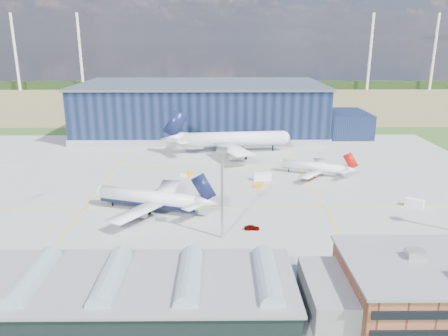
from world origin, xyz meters
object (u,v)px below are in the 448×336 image
airliner_widebody (233,132)px  gse_cart_a (240,155)px  gse_cart_b (183,175)px  gse_van_b (415,203)px  gse_tug_b (259,185)px  gse_tug_c (188,174)px  car_b (444,243)px  hangar (207,111)px  car_a (252,228)px  airliner_navy (148,190)px  gse_van_a (262,177)px  airliner_red (314,162)px  light_mast_center (222,179)px

airliner_widebody → gse_cart_a: airliner_widebody is taller
gse_cart_b → gse_van_b: bearing=-82.2°
gse_tug_b → gse_tug_c: bearing=179.0°
airliner_widebody → gse_cart_a: bearing=-76.2°
gse_van_b → car_b: (-3.82, -25.30, -0.51)m
gse_cart_a → gse_van_b: 74.95m
hangar → car_a: bearing=-82.9°
airliner_navy → gse_cart_a: 66.06m
airliner_navy → car_b: bearing=-179.2°
gse_cart_a → gse_tug_c: size_ratio=0.86×
gse_van_b → gse_tug_b: bearing=103.0°
gse_van_a → gse_van_b: 49.61m
airliner_red → gse_cart_b: size_ratio=10.60×
hangar → gse_cart_b: 75.89m
airliner_widebody → gse_tug_b: 47.90m
gse_tug_b → car_a: (-4.75, -33.82, -0.04)m
hangar → airliner_red: 83.64m
airliner_navy → car_a: bearing=173.0°
gse_van_a → car_a: (-6.59, -41.29, -0.66)m
airliner_navy → gse_cart_b: size_ratio=13.95×
gse_tug_b → gse_cart_b: 28.60m
car_a → gse_tug_b: bearing=-7.0°
gse_tug_b → gse_van_a: 7.72m
light_mast_center → gse_van_a: light_mast_center is taller
hangar → gse_cart_a: size_ratio=49.66×
gse_cart_b → car_b: (66.69, -54.97, 0.08)m
gse_tug_b → gse_van_a: bearing=101.9°
airliner_widebody → hangar: bearing=101.5°
hangar → airliner_widebody: size_ratio=2.58×
gse_van_b → airliner_widebody: bearing=73.8°
gse_tug_b → gse_cart_b: bearing=-178.1°
light_mast_center → airliner_widebody: 85.39m
airliner_red → car_b: (19.62, -56.98, -4.08)m
hangar → light_mast_center: (7.19, -124.80, 3.82)m
car_b → light_mast_center: bearing=96.3°
gse_cart_a → gse_cart_b: 34.69m
car_a → car_b: 46.29m
car_b → gse_cart_b: bearing=62.2°
car_a → airliner_navy: bearing=65.9°
airliner_widebody → gse_tug_c: 39.22m
gse_cart_a → car_a: car_a is taller
airliner_navy → airliner_widebody: (26.12, 67.00, 2.92)m
airliner_navy → gse_tug_c: airliner_navy is taller
airliner_red → car_a: bearing=85.3°
gse_cart_a → car_a: 72.52m
gse_tug_c → car_a: (19.89, -46.22, -0.07)m
airliner_navy → gse_cart_b: airliner_navy is taller
airliner_widebody → gse_van_b: size_ratio=10.85×
car_a → car_b: same height
hangar → gse_tug_b: bearing=-77.2°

